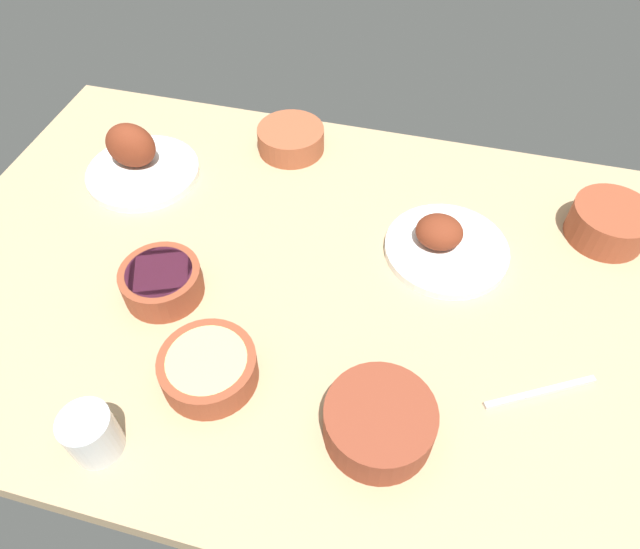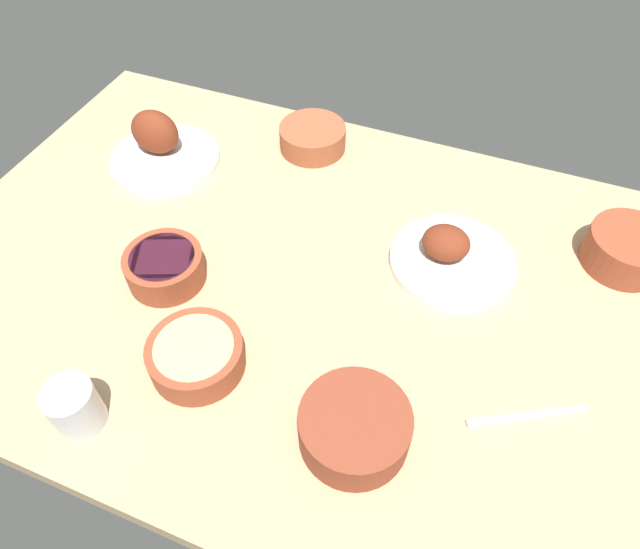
{
  "view_description": "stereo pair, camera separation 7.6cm",
  "coord_description": "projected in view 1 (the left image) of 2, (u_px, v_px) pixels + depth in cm",
  "views": [
    {
      "loc": [
        15.61,
        -59.9,
        80.15
      ],
      "look_at": [
        0.0,
        0.0,
        6.0
      ],
      "focal_mm": 32.04,
      "sensor_mm": 36.0,
      "label": 1
    },
    {
      "loc": [
        22.87,
        -57.52,
        80.15
      ],
      "look_at": [
        0.0,
        0.0,
        6.0
      ],
      "focal_mm": 32.04,
      "sensor_mm": 36.0,
      "label": 2
    }
  ],
  "objects": [
    {
      "name": "plate_far_side",
      "position": [
        138.0,
        160.0,
        1.14
      ],
      "size": [
        22.44,
        22.44,
        10.42
      ],
      "color": "white",
      "rests_on": "dining_table"
    },
    {
      "name": "bowl_cream",
      "position": [
        291.0,
        138.0,
        1.19
      ],
      "size": [
        13.91,
        13.91,
        5.13
      ],
      "color": "#A35133",
      "rests_on": "dining_table"
    },
    {
      "name": "bowl_soup",
      "position": [
        610.0,
        222.0,
        1.03
      ],
      "size": [
        14.08,
        14.08,
        6.5
      ],
      "color": "brown",
      "rests_on": "dining_table"
    },
    {
      "name": "bowl_potatoes",
      "position": [
        208.0,
        367.0,
        0.84
      ],
      "size": [
        14.49,
        14.49,
        5.12
      ],
      "color": "brown",
      "rests_on": "dining_table"
    },
    {
      "name": "bowl_onions",
      "position": [
        162.0,
        281.0,
        0.94
      ],
      "size": [
        13.31,
        13.31,
        5.52
      ],
      "color": "brown",
      "rests_on": "dining_table"
    },
    {
      "name": "plate_near_viewer",
      "position": [
        444.0,
        244.0,
        1.01
      ],
      "size": [
        22.01,
        22.01,
        7.05
      ],
      "color": "white",
      "rests_on": "dining_table"
    },
    {
      "name": "bowl_sauce",
      "position": [
        379.0,
        421.0,
        0.78
      ],
      "size": [
        15.46,
        15.46,
        6.35
      ],
      "color": "brown",
      "rests_on": "dining_table"
    },
    {
      "name": "fork_loose",
      "position": [
        540.0,
        392.0,
        0.84
      ],
      "size": [
        16.0,
        9.5,
        0.8
      ],
      "primitive_type": "cube",
      "rotation": [
        0.0,
        0.0,
        3.65
      ],
      "color": "silver",
      "rests_on": "dining_table"
    },
    {
      "name": "water_tumbler",
      "position": [
        91.0,
        434.0,
        0.76
      ],
      "size": [
        7.09,
        7.09,
        7.83
      ],
      "primitive_type": "cylinder",
      "color": "silver",
      "rests_on": "dining_table"
    },
    {
      "name": "dining_table",
      "position": [
        320.0,
        289.0,
        1.0
      ],
      "size": [
        140.0,
        90.0,
        4.0
      ],
      "primitive_type": "cube",
      "color": "tan",
      "rests_on": "ground"
    }
  ]
}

